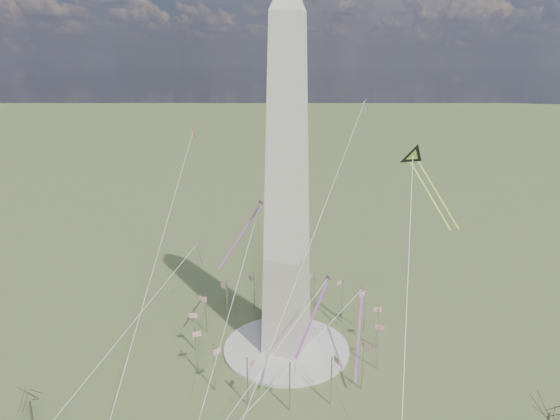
% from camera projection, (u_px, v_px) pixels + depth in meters
% --- Properties ---
extents(ground, '(2000.00, 2000.00, 0.00)m').
position_uv_depth(ground, '(286.00, 349.00, 143.27)').
color(ground, '#465329').
rests_on(ground, ground).
extents(plaza, '(36.00, 36.00, 0.80)m').
position_uv_depth(plaza, '(286.00, 348.00, 143.16)').
color(plaza, '#B3AEA4').
rests_on(plaza, ground).
extents(washington_monument, '(15.56, 15.56, 100.00)m').
position_uv_depth(washington_monument, '(287.00, 188.00, 129.60)').
color(washington_monument, '#A6A18B').
rests_on(washington_monument, plaza).
extents(flagpole_ring, '(54.40, 54.40, 13.00)m').
position_uv_depth(flagpole_ring, '(286.00, 327.00, 141.20)').
color(flagpole_ring, '#B5B7BC').
rests_on(flagpole_ring, ground).
extents(tree_near, '(7.61, 7.61, 13.32)m').
position_uv_depth(tree_near, '(550.00, 411.00, 103.91)').
color(tree_near, '#3F3726').
rests_on(tree_near, ground).
extents(tree_far, '(5.97, 5.97, 10.45)m').
position_uv_depth(tree_far, '(29.00, 399.00, 110.60)').
color(tree_far, '#3F3726').
rests_on(tree_far, ground).
extents(kite_delta_black, '(17.44, 19.19, 17.44)m').
position_uv_depth(kite_delta_black, '(415.00, 160.00, 127.47)').
color(kite_delta_black, black).
rests_on(kite_delta_black, ground).
extents(kite_diamond_purple, '(1.84, 3.37, 10.56)m').
position_uv_depth(kite_diamond_purple, '(199.00, 245.00, 154.75)').
color(kite_diamond_purple, '#361C80').
rests_on(kite_diamond_purple, ground).
extents(kite_streamer_left, '(2.97, 18.54, 12.73)m').
position_uv_depth(kite_streamer_left, '(317.00, 306.00, 116.02)').
color(kite_streamer_left, red).
rests_on(kite_streamer_left, ground).
extents(kite_streamer_mid, '(4.57, 20.20, 13.94)m').
position_uv_depth(kite_streamer_mid, '(246.00, 226.00, 134.51)').
color(kite_streamer_mid, red).
rests_on(kite_streamer_mid, ground).
extents(kite_streamer_right, '(5.31, 22.90, 15.82)m').
position_uv_depth(kite_streamer_right, '(360.00, 319.00, 133.80)').
color(kite_streamer_right, red).
rests_on(kite_streamer_right, ground).
extents(kite_small_red, '(1.59, 1.43, 4.36)m').
position_uv_depth(kite_small_red, '(194.00, 130.00, 171.37)').
color(kite_small_red, red).
rests_on(kite_small_red, ground).
extents(kite_small_white, '(1.20, 1.83, 3.98)m').
position_uv_depth(kite_small_white, '(365.00, 102.00, 161.02)').
color(kite_small_white, white).
rests_on(kite_small_white, ground).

